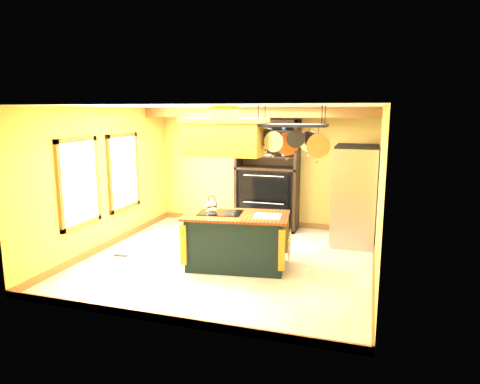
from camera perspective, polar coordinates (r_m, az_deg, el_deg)
The scene contains 15 objects.
floor at distance 7.79m, azimuth -1.45°, elevation -8.91°, with size 5.00×5.00×0.00m, color beige.
ceiling at distance 7.33m, azimuth -1.55°, elevation 11.37°, with size 5.00×5.00×0.00m, color white.
wall_back at distance 9.82m, azimuth 3.20°, elevation 3.31°, with size 5.00×0.02×2.70m, color gold.
wall_front at distance 5.19m, azimuth -10.41°, elevation -3.62°, with size 5.00×0.02×2.70m, color gold.
wall_left at distance 8.57m, azimuth -17.54°, elevation 1.73°, with size 0.02×5.00×2.70m, color gold.
wall_right at distance 7.06m, azimuth 18.10°, elevation -0.16°, with size 0.02×5.00×2.70m, color gold.
ceiling_beam at distance 8.96m, azimuth 2.02°, elevation 10.56°, with size 5.00×0.15×0.20m, color #94612D.
window_near at distance 7.91m, azimuth -20.64°, elevation 1.18°, with size 0.06×1.06×1.56m.
window_far at distance 9.04m, azimuth -15.23°, elevation 2.62°, with size 0.06×1.06×1.56m.
kitchen_island at distance 7.28m, azimuth -0.47°, elevation -6.44°, with size 1.84×1.18×1.11m.
range_hood at distance 7.03m, azimuth -2.04°, elevation 7.57°, with size 1.33×0.75×0.80m.
pot_rack at distance 6.74m, azimuth 7.02°, elevation 7.75°, with size 1.18×0.53×0.78m.
refrigerator at distance 8.73m, azimuth 14.98°, elevation -0.70°, with size 0.83×0.99×1.93m.
hutch at distance 9.59m, azimuth 3.69°, elevation 0.59°, with size 1.38×0.62×2.44m.
floor_register at distance 8.24m, azimuth -15.61°, elevation -8.17°, with size 0.28×0.12×0.01m, color black.
Camera 1 is at (2.36, -6.94, 2.63)m, focal length 32.00 mm.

